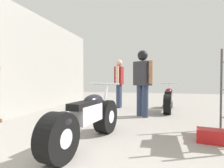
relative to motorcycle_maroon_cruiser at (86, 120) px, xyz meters
name	(u,v)px	position (x,y,z in m)	size (l,w,h in m)	color
ground_plane	(119,119)	(0.11, 1.96, -0.38)	(18.34, 18.34, 0.00)	gray
garage_partition_left	(25,62)	(-2.62, 1.96, 1.13)	(0.08, 8.41, 3.02)	#A3A099
motorcycle_maroon_cruiser	(86,120)	(0.00, 0.00, 0.00)	(0.65, 2.02, 0.94)	black
motorcycle_black_naked	(168,99)	(1.39, 3.52, -0.02)	(0.56, 1.89, 0.88)	black
mechanic_in_blue	(119,81)	(-0.26, 3.82, 0.57)	(0.25, 0.68, 1.69)	#2D3851
mechanic_with_helmet	(142,77)	(0.66, 2.40, 0.68)	(0.61, 0.53, 1.78)	#2D3851
red_toolbox	(211,136)	(1.88, 0.57, -0.28)	(0.41, 0.26, 0.21)	#B21919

